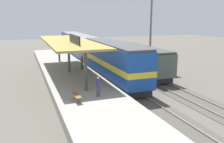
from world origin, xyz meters
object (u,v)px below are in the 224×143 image
at_px(person_waiting, 98,85).
at_px(person_walking, 82,62).
at_px(light_mast, 151,10).
at_px(locomotive, 113,61).
at_px(passenger_carriage_single, 78,46).
at_px(freight_car, 141,60).
at_px(platform_bench, 77,96).

bearing_deg(person_waiting, person_walking, 83.39).
xyz_separation_m(light_mast, person_walking, (-10.61, -1.40, -6.54)).
xyz_separation_m(person_waiting, person_walking, (1.27, 10.97, 0.00)).
bearing_deg(locomotive, passenger_carriage_single, 90.00).
height_order(freight_car, light_mast, light_mast).
relative_size(platform_bench, person_waiting, 0.99).
height_order(platform_bench, passenger_carriage_single, passenger_carriage_single).
bearing_deg(passenger_carriage_single, locomotive, -90.00).
distance_m(freight_car, person_walking, 7.63).
relative_size(platform_bench, person_walking, 0.99).
relative_size(locomotive, person_walking, 8.44).
bearing_deg(freight_car, person_waiting, -133.44).
bearing_deg(light_mast, person_waiting, -133.85).
relative_size(passenger_carriage_single, person_waiting, 11.70).
relative_size(locomotive, freight_car, 1.20).
height_order(person_waiting, person_walking, same).
distance_m(passenger_carriage_single, freight_car, 16.59).
xyz_separation_m(platform_bench, freight_car, (10.60, 9.63, 0.63)).
height_order(light_mast, person_waiting, light_mast).
xyz_separation_m(platform_bench, person_walking, (3.19, 11.43, 0.51)).
relative_size(freight_car, person_waiting, 7.02).
distance_m(locomotive, person_waiting, 8.22).
bearing_deg(light_mast, freight_car, -135.00).
xyz_separation_m(platform_bench, person_waiting, (1.91, 0.46, 0.51)).
bearing_deg(locomotive, light_mast, 34.03).
height_order(locomotive, person_walking, locomotive).
height_order(freight_car, person_walking, freight_car).
height_order(locomotive, person_waiting, locomotive).
relative_size(freight_car, person_walking, 7.02).
distance_m(light_mast, person_walking, 12.55).
bearing_deg(passenger_carriage_single, light_mast, -58.51).
distance_m(passenger_carriage_single, person_waiting, 25.44).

